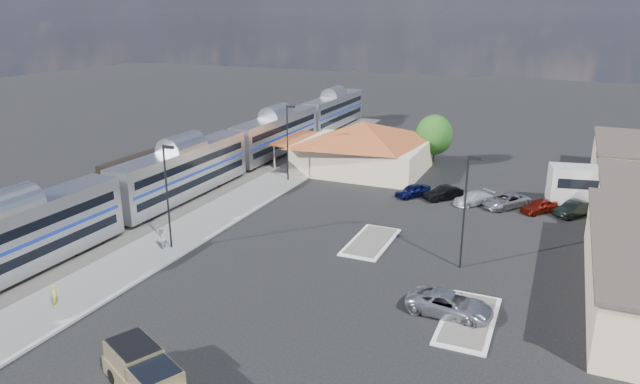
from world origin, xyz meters
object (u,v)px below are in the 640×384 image
at_px(pickup_truck, 146,375).
at_px(coach_bus, 620,186).
at_px(station_depot, 363,146).
at_px(suv, 450,304).

xyz_separation_m(pickup_truck, coach_bus, (24.26, 42.09, 1.44)).
bearing_deg(station_depot, pickup_truck, -84.66).
relative_size(station_depot, pickup_truck, 2.77).
xyz_separation_m(suv, coach_bus, (11.31, 27.76, 1.68)).
xyz_separation_m(station_depot, coach_bus, (28.56, -3.94, -0.66)).
height_order(station_depot, suv, station_depot).
relative_size(pickup_truck, coach_bus, 0.49).
bearing_deg(pickup_truck, station_depot, 30.51).
relative_size(pickup_truck, suv, 1.18).
height_order(station_depot, coach_bus, station_depot).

